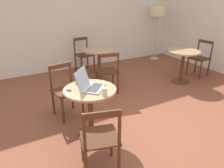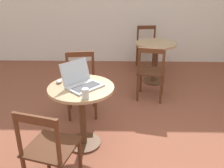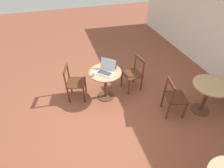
{
  "view_description": "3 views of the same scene",
  "coord_description": "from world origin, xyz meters",
  "px_view_note": "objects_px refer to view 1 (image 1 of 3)",
  "views": [
    {
      "loc": [
        -1.7,
        -2.16,
        1.86
      ],
      "look_at": [
        -0.29,
        0.36,
        0.65
      ],
      "focal_mm": 35.0,
      "sensor_mm": 36.0,
      "label": 1
    },
    {
      "loc": [
        -0.32,
        -2.11,
        1.77
      ],
      "look_at": [
        -0.38,
        0.38,
        0.68
      ],
      "focal_mm": 40.0,
      "sensor_mm": 36.0,
      "label": 2
    },
    {
      "loc": [
        2.22,
        -0.53,
        2.85
      ],
      "look_at": [
        -0.46,
        0.3,
        0.55
      ],
      "focal_mm": 28.0,
      "sensor_mm": 36.0,
      "label": 3
    }
  ],
  "objects_px": {
    "cafe_table_near": "(90,101)",
    "chair_mid_right": "(200,58)",
    "mouse": "(69,89)",
    "cafe_table_far": "(99,57)",
    "drinking_glass": "(104,92)",
    "chair_far_back": "(84,55)",
    "chair_far_front": "(107,72)",
    "laptop": "(90,85)",
    "cafe_table_mid": "(183,58)",
    "mug": "(79,81)",
    "chair_near_back": "(66,91)",
    "floor_lamp": "(158,13)",
    "chair_near_front": "(100,139)"
  },
  "relations": [
    {
      "from": "cafe_table_far",
      "to": "chair_near_front",
      "type": "height_order",
      "value": "chair_near_front"
    },
    {
      "from": "cafe_table_far",
      "to": "drinking_glass",
      "type": "bearing_deg",
      "value": -114.32
    },
    {
      "from": "chair_near_front",
      "to": "chair_near_back",
      "type": "bearing_deg",
      "value": 86.76
    },
    {
      "from": "chair_mid_right",
      "to": "laptop",
      "type": "distance_m",
      "value": 3.4
    },
    {
      "from": "chair_mid_right",
      "to": "floor_lamp",
      "type": "relative_size",
      "value": 0.55
    },
    {
      "from": "cafe_table_mid",
      "to": "chair_mid_right",
      "type": "xyz_separation_m",
      "value": [
        0.68,
        0.1,
        -0.12
      ]
    },
    {
      "from": "chair_mid_right",
      "to": "mouse",
      "type": "distance_m",
      "value": 3.62
    },
    {
      "from": "floor_lamp",
      "to": "drinking_glass",
      "type": "xyz_separation_m",
      "value": [
        -3.2,
        -2.88,
        -0.58
      ]
    },
    {
      "from": "cafe_table_mid",
      "to": "chair_far_front",
      "type": "xyz_separation_m",
      "value": [
        -1.7,
        0.31,
        -0.12
      ]
    },
    {
      "from": "cafe_table_far",
      "to": "chair_mid_right",
      "type": "xyz_separation_m",
      "value": [
        2.23,
        -0.88,
        -0.12
      ]
    },
    {
      "from": "laptop",
      "to": "mug",
      "type": "height_order",
      "value": "laptop"
    },
    {
      "from": "chair_far_back",
      "to": "laptop",
      "type": "bearing_deg",
      "value": -110.34
    },
    {
      "from": "chair_near_front",
      "to": "floor_lamp",
      "type": "distance_m",
      "value": 4.86
    },
    {
      "from": "chair_mid_right",
      "to": "chair_far_front",
      "type": "relative_size",
      "value": 1.0
    },
    {
      "from": "chair_near_back",
      "to": "cafe_table_mid",
      "type": "bearing_deg",
      "value": 3.03
    },
    {
      "from": "cafe_table_near",
      "to": "mouse",
      "type": "height_order",
      "value": "mouse"
    },
    {
      "from": "chair_near_back",
      "to": "mug",
      "type": "distance_m",
      "value": 0.58
    },
    {
      "from": "drinking_glass",
      "to": "mug",
      "type": "bearing_deg",
      "value": 105.81
    },
    {
      "from": "mouse",
      "to": "floor_lamp",
      "type": "bearing_deg",
      "value": 35.53
    },
    {
      "from": "cafe_table_near",
      "to": "cafe_table_mid",
      "type": "bearing_deg",
      "value": 18.42
    },
    {
      "from": "cafe_table_far",
      "to": "mug",
      "type": "xyz_separation_m",
      "value": [
        -1.09,
        -1.6,
        0.21
      ]
    },
    {
      "from": "cafe_table_far",
      "to": "chair_far_back",
      "type": "height_order",
      "value": "chair_far_back"
    },
    {
      "from": "cafe_table_mid",
      "to": "mouse",
      "type": "xyz_separation_m",
      "value": [
        -2.83,
        -0.76,
        0.18
      ]
    },
    {
      "from": "laptop",
      "to": "cafe_table_near",
      "type": "bearing_deg",
      "value": -123.53
    },
    {
      "from": "cafe_table_far",
      "to": "mouse",
      "type": "distance_m",
      "value": 2.16
    },
    {
      "from": "cafe_table_mid",
      "to": "floor_lamp",
      "type": "height_order",
      "value": "floor_lamp"
    },
    {
      "from": "chair_far_front",
      "to": "cafe_table_near",
      "type": "bearing_deg",
      "value": -127.02
    },
    {
      "from": "cafe_table_far",
      "to": "mug",
      "type": "bearing_deg",
      "value": -124.12
    },
    {
      "from": "chair_mid_right",
      "to": "chair_far_back",
      "type": "height_order",
      "value": "same"
    },
    {
      "from": "chair_near_front",
      "to": "mug",
      "type": "relative_size",
      "value": 7.79
    },
    {
      "from": "floor_lamp",
      "to": "drinking_glass",
      "type": "relative_size",
      "value": 15.49
    },
    {
      "from": "floor_lamp",
      "to": "laptop",
      "type": "distance_m",
      "value": 4.22
    },
    {
      "from": "chair_near_back",
      "to": "chair_far_back",
      "type": "xyz_separation_m",
      "value": [
        1.07,
        1.88,
        0.0
      ]
    },
    {
      "from": "cafe_table_far",
      "to": "chair_far_back",
      "type": "xyz_separation_m",
      "value": [
        -0.06,
        0.75,
        -0.12
      ]
    },
    {
      "from": "mouse",
      "to": "mug",
      "type": "bearing_deg",
      "value": 35.08
    },
    {
      "from": "chair_far_front",
      "to": "mug",
      "type": "height_order",
      "value": "chair_far_front"
    },
    {
      "from": "chair_near_back",
      "to": "mouse",
      "type": "height_order",
      "value": "chair_near_back"
    },
    {
      "from": "cafe_table_near",
      "to": "chair_near_front",
      "type": "distance_m",
      "value": 0.7
    },
    {
      "from": "floor_lamp",
      "to": "mouse",
      "type": "height_order",
      "value": "floor_lamp"
    },
    {
      "from": "chair_near_back",
      "to": "floor_lamp",
      "type": "distance_m",
      "value": 3.99
    },
    {
      "from": "chair_near_front",
      "to": "laptop",
      "type": "distance_m",
      "value": 0.78
    },
    {
      "from": "chair_far_front",
      "to": "laptop",
      "type": "relative_size",
      "value": 1.83
    },
    {
      "from": "laptop",
      "to": "cafe_table_far",
      "type": "bearing_deg",
      "value": 60.84
    },
    {
      "from": "chair_mid_right",
      "to": "mouse",
      "type": "height_order",
      "value": "chair_mid_right"
    },
    {
      "from": "cafe_table_near",
      "to": "chair_mid_right",
      "type": "bearing_deg",
      "value": 16.35
    },
    {
      "from": "chair_near_front",
      "to": "mouse",
      "type": "relative_size",
      "value": 8.38
    },
    {
      "from": "cafe_table_mid",
      "to": "mouse",
      "type": "distance_m",
      "value": 2.93
    },
    {
      "from": "cafe_table_near",
      "to": "drinking_glass",
      "type": "height_order",
      "value": "drinking_glass"
    },
    {
      "from": "floor_lamp",
      "to": "mug",
      "type": "relative_size",
      "value": 14.05
    },
    {
      "from": "mug",
      "to": "laptop",
      "type": "bearing_deg",
      "value": -72.57
    }
  ]
}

